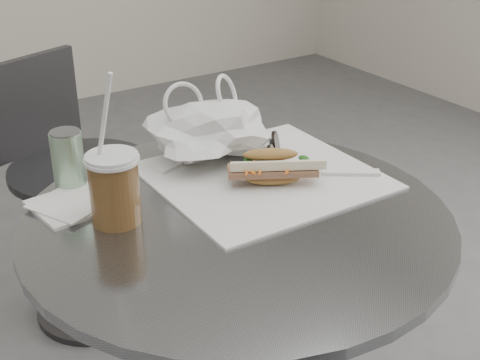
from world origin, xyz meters
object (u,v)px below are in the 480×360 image
chair_far (77,207)px  drink_can (68,160)px  iced_coffee (114,187)px  sunglasses (272,154)px  banh_mi (272,168)px  cafe_table (237,338)px

chair_far → drink_can: (-0.20, -0.62, 0.44)m
iced_coffee → sunglasses: 0.37m
banh_mi → drink_can: size_ratio=1.93×
cafe_table → iced_coffee: size_ratio=2.82×
chair_far → sunglasses: sunglasses is taller
sunglasses → banh_mi: bearing=-174.0°
chair_far → cafe_table: bearing=69.9°
banh_mi → sunglasses: (0.06, 0.08, -0.02)m
sunglasses → drink_can: (-0.38, 0.13, 0.03)m
banh_mi → iced_coffee: size_ratio=0.82×
iced_coffee → sunglasses: (0.36, 0.04, -0.04)m
cafe_table → banh_mi: banh_mi is taller
banh_mi → drink_can: (-0.32, 0.20, 0.02)m
cafe_table → sunglasses: sunglasses is taller
sunglasses → chair_far: bearing=56.3°
chair_far → drink_can: size_ratio=6.92×
banh_mi → drink_can: drink_can is taller
iced_coffee → drink_can: 0.17m
cafe_table → banh_mi: bearing=27.6°
banh_mi → sunglasses: size_ratio=1.97×
iced_coffee → drink_can: (-0.02, 0.17, -0.01)m
chair_far → sunglasses: size_ratio=7.10×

